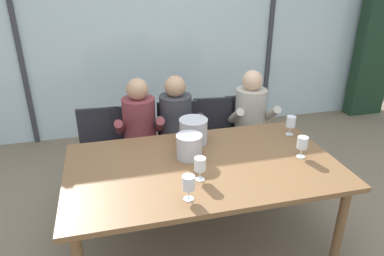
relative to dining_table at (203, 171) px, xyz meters
name	(u,v)px	position (x,y,z in m)	size (l,w,h in m)	color
ground	(178,178)	(0.00, 1.00, -0.68)	(14.00, 14.00, 0.00)	#847056
window_glass_panel	(154,38)	(0.00, 2.38, 0.62)	(7.28, 0.03, 2.60)	silver
window_mullion_left	(18,44)	(-1.64, 2.36, 0.62)	(0.06, 0.06, 2.60)	#38383D
window_mullion_right	(270,33)	(1.64, 2.36, 0.62)	(0.06, 0.06, 2.60)	#38383D
hillside_vineyard	(132,37)	(0.00, 5.73, 0.07)	(13.28, 2.40, 1.50)	#477A38
curtain_heavy_drape	(378,30)	(3.29, 2.20, 0.62)	(0.56, 0.20, 2.60)	#1E3823
dining_table	(203,171)	(0.00, 0.00, 0.00)	(2.08, 1.19, 0.75)	brown
chair_near_curtain	(101,146)	(-0.78, 1.00, -0.18)	(0.46, 0.46, 0.87)	#232328
chair_left_of_center	(136,143)	(-0.43, 0.99, -0.18)	(0.48, 0.48, 0.87)	#232328
chair_center	(178,138)	(0.01, 0.99, -0.18)	(0.48, 0.48, 0.87)	#232328
chair_right_of_center	(214,133)	(0.41, 1.00, -0.18)	(0.49, 0.49, 0.87)	#232328
chair_near_window_right	(245,130)	(0.77, 1.00, -0.18)	(0.45, 0.45, 0.87)	#232328
person_maroon_top	(140,132)	(-0.39, 0.87, -0.01)	(0.49, 0.63, 1.19)	brown
person_charcoal_jacket	(177,128)	(-0.02, 0.87, -0.01)	(0.47, 0.62, 1.19)	#38383D
person_beige_jumper	(252,120)	(0.78, 0.87, -0.01)	(0.49, 0.63, 1.19)	#B7AD9E
ice_bucket_primary	(193,130)	(0.02, 0.38, 0.18)	(0.25, 0.25, 0.22)	#B7B7BC
ice_bucket_secondary	(189,146)	(-0.08, 0.13, 0.17)	(0.21, 0.21, 0.20)	#B7B7BC
wine_glass_by_left_taster	(291,122)	(0.91, 0.32, 0.18)	(0.08, 0.08, 0.17)	silver
wine_glass_near_bucket	(200,165)	(-0.08, -0.21, 0.19)	(0.08, 0.08, 0.17)	silver
wine_glass_center_pour	(302,144)	(0.79, -0.08, 0.18)	(0.08, 0.08, 0.17)	silver
wine_glass_by_right_taster	(188,184)	(-0.22, -0.41, 0.18)	(0.08, 0.08, 0.17)	silver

